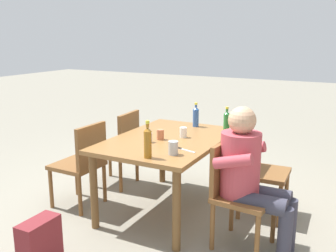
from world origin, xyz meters
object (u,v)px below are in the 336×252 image
chair_near_left (120,145)px  bottle_green (227,121)px  cup_steel (173,148)px  cup_white (183,132)px  chair_far_left (256,166)px  person_in_white_shirt (249,172)px  backpack_by_near_side (39,244)px  bottle_blue (196,116)px  chair_far_right (236,189)px  cup_terracotta (160,134)px  table_knife (183,149)px  cup_glass (149,137)px  dining_table (168,147)px  chair_near_right (83,161)px  bottle_amber (148,142)px

chair_near_left → bottle_green: 1.28m
cup_steel → cup_white: 0.56m
chair_far_left → person_in_white_shirt: bearing=9.6°
bottle_green → backpack_by_near_side: (1.80, -0.83, -0.67)m
bottle_blue → cup_white: bottle_blue is taller
bottle_green → cup_steel: bottle_green is taller
chair_far_right → bottle_green: bearing=-155.2°
cup_terracotta → chair_far_left: bearing=115.7°
table_knife → backpack_by_near_side: table_knife is taller
bottle_blue → cup_glass: (0.78, -0.14, -0.07)m
bottle_green → table_knife: bearing=-9.7°
dining_table → cup_terracotta: 0.17m
chair_far_left → chair_near_right: 1.71m
bottle_green → table_knife: size_ratio=1.13×
chair_far_right → cup_terracotta: 0.92m
cup_terracotta → backpack_by_near_side: size_ratio=0.25×
bottle_blue → cup_glass: size_ratio=2.94×
bottle_blue → cup_glass: bearing=-9.9°
table_knife → chair_far_right: bearing=86.3°
dining_table → chair_near_right: chair_near_right is taller
chair_near_left → chair_far_left: size_ratio=1.00×
chair_near_left → cup_glass: chair_near_left is taller
chair_far_left → bottle_amber: (0.94, -0.66, 0.39)m
chair_near_right → cup_white: bearing=114.6°
bottle_blue → cup_glass: 0.79m
person_in_white_shirt → cup_steel: (0.12, -0.62, 0.15)m
chair_near_left → bottle_blue: 0.94m
chair_near_left → chair_far_left: 1.58m
chair_far_left → backpack_by_near_side: 2.06m
chair_far_right → backpack_by_near_side: (1.01, -1.20, -0.30)m
bottle_blue → chair_near_right: bearing=-43.0°
dining_table → cup_steel: (0.45, 0.28, 0.15)m
chair_far_right → bottle_green: 0.95m
chair_far_left → table_knife: 0.83m
bottle_green → backpack_by_near_side: bottle_green is taller
chair_far_right → chair_near_right: (0.01, -1.58, 0.00)m
chair_far_right → bottle_blue: 1.22m
chair_far_right → table_knife: size_ratio=3.70×
bottle_amber → bottle_blue: bottle_amber is taller
cup_glass → cup_white: bearing=144.8°
chair_far_left → bottle_green: 0.54m
chair_near_left → bottle_amber: 1.38m
dining_table → bottle_amber: bearing=12.5°
dining_table → table_knife: table_knife is taller
backpack_by_near_side → chair_near_right: bearing=-158.8°
chair_far_left → cup_steel: (0.77, -0.51, 0.31)m
cup_terracotta → bottle_amber: bearing=18.3°
chair_near_right → cup_glass: chair_near_right is taller
cup_steel → chair_near_left: bearing=-125.9°
bottle_blue → chair_near_left: bearing=-74.1°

